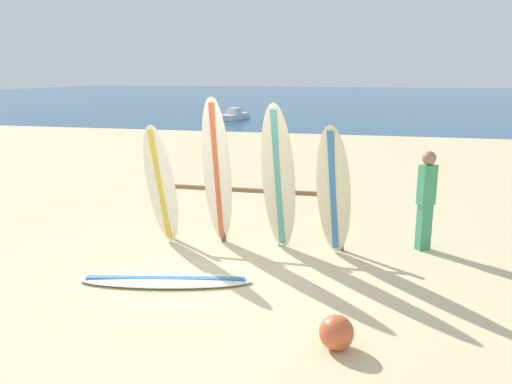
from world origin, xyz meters
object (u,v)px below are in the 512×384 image
at_px(surfboard_leaning_center, 334,192).
at_px(small_boat_offshore, 234,115).
at_px(surfboard_rack, 252,205).
at_px(surfboard_leaning_center_left, 278,180).
at_px(surfboard_leaning_far_left, 161,186).
at_px(surfboard_leaning_left, 217,173).
at_px(beach_ball, 336,332).
at_px(beachgoer_standing, 426,196).
at_px(surfboard_lying_on_sand, 166,280).

bearing_deg(surfboard_leaning_center, small_boat_offshore, 109.32).
distance_m(surfboard_rack, surfboard_leaning_center, 1.52).
bearing_deg(surfboard_leaning_center, surfboard_leaning_center_left, 175.53).
xyz_separation_m(surfboard_leaning_far_left, surfboard_leaning_left, (0.93, 0.16, 0.23)).
bearing_deg(surfboard_leaning_center_left, surfboard_rack, 144.97).
bearing_deg(surfboard_rack, beach_ball, -61.58).
relative_size(surfboard_rack, beachgoer_standing, 1.90).
xyz_separation_m(surfboard_rack, surfboard_leaning_center_left, (0.52, -0.37, 0.54)).
bearing_deg(surfboard_lying_on_sand, surfboard_leaning_center_left, 49.86).
xyz_separation_m(surfboard_leaning_center_left, surfboard_leaning_center, (0.88, -0.07, -0.15)).
bearing_deg(small_boat_offshore, beachgoer_standing, -66.88).
distance_m(surfboard_leaning_center, beach_ball, 2.87).
distance_m(surfboard_leaning_far_left, surfboard_leaning_left, 0.97).
height_order(surfboard_leaning_left, beach_ball, surfboard_leaning_left).
bearing_deg(beachgoer_standing, surfboard_lying_on_sand, -147.66).
bearing_deg(surfboard_leaning_center, surfboard_rack, 162.72).
bearing_deg(beachgoer_standing, surfboard_leaning_center_left, -162.17).
relative_size(surfboard_leaning_far_left, beach_ball, 5.56).
relative_size(surfboard_rack, beach_ball, 8.39).
height_order(surfboard_rack, surfboard_leaning_left, surfboard_leaning_left).
height_order(surfboard_lying_on_sand, beachgoer_standing, beachgoer_standing).
bearing_deg(beach_ball, small_boat_offshore, 108.04).
relative_size(surfboard_rack, surfboard_leaning_left, 1.24).
xyz_separation_m(small_boat_offshore, beach_ball, (8.50, -26.09, -0.07)).
height_order(surfboard_leaning_far_left, surfboard_leaning_center, surfboard_leaning_center).
height_order(surfboard_rack, beach_ball, surfboard_rack).
bearing_deg(small_boat_offshore, surfboard_leaning_left, -74.87).
bearing_deg(surfboard_leaning_far_left, surfboard_rack, 16.49).
relative_size(surfboard_leaning_left, surfboard_leaning_center, 1.17).
relative_size(surfboard_leaning_left, small_boat_offshore, 0.84).
distance_m(surfboard_rack, surfboard_leaning_center_left, 0.84).
distance_m(beachgoer_standing, beach_ball, 3.77).
bearing_deg(small_boat_offshore, surfboard_leaning_center, -70.68).
distance_m(surfboard_leaning_left, beach_ball, 3.79).
relative_size(surfboard_lying_on_sand, beachgoer_standing, 1.51).
height_order(surfboard_leaning_center, beachgoer_standing, surfboard_leaning_center).
relative_size(surfboard_leaning_center_left, surfboard_leaning_center, 1.14).
bearing_deg(surfboard_lying_on_sand, surfboard_leaning_far_left, 114.39).
relative_size(surfboard_leaning_center_left, beach_ball, 6.54).
bearing_deg(surfboard_rack, surfboard_lying_on_sand, -112.18).
height_order(surfboard_rack, beachgoer_standing, beachgoer_standing).
xyz_separation_m(surfboard_rack, beachgoer_standing, (2.84, 0.38, 0.22)).
xyz_separation_m(surfboard_rack, surfboard_lying_on_sand, (-0.78, -1.91, -0.65)).
bearing_deg(surfboard_leaning_left, beach_ball, -52.26).
bearing_deg(surfboard_leaning_far_left, surfboard_leaning_center_left, 1.82).
xyz_separation_m(surfboard_rack, small_boat_offshore, (-6.80, 22.94, -0.43)).
distance_m(surfboard_leaning_left, surfboard_leaning_center_left, 1.05).
distance_m(surfboard_leaning_center_left, surfboard_leaning_center, 0.89).
bearing_deg(beach_ball, surfboard_leaning_center_left, 112.99).
height_order(surfboard_rack, small_boat_offshore, surfboard_rack).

